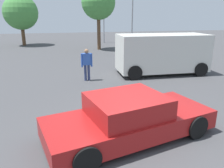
# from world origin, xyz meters

# --- Properties ---
(ground_plane) EXTENTS (80.00, 80.00, 0.00)m
(ground_plane) POSITION_xyz_m (0.00, 0.00, 0.00)
(ground_plane) COLOR #424244
(sedan_foreground) EXTENTS (4.82, 2.77, 1.19)m
(sedan_foreground) POSITION_xyz_m (0.05, -0.06, 0.55)
(sedan_foreground) COLOR maroon
(sedan_foreground) RESTS_ON ground_plane
(van_white) EXTENTS (5.01, 2.44, 2.20)m
(van_white) POSITION_xyz_m (3.99, 6.10, 1.19)
(van_white) COLOR silver
(van_white) RESTS_ON ground_plane
(pedestrian) EXTENTS (0.57, 0.25, 1.61)m
(pedestrian) POSITION_xyz_m (-0.30, 5.68, 0.95)
(pedestrian) COLOR navy
(pedestrian) RESTS_ON ground_plane
(light_post_near) EXTENTS (0.44, 0.44, 7.40)m
(light_post_near) POSITION_xyz_m (3.98, 21.83, 4.92)
(light_post_near) COLOR gray
(light_post_near) RESTS_ON ground_plane
(tree_back_left) EXTENTS (3.66, 3.66, 5.35)m
(tree_back_left) POSITION_xyz_m (-5.25, 21.36, 3.51)
(tree_back_left) COLOR brown
(tree_back_left) RESTS_ON ground_plane
(tree_back_center) EXTENTS (3.16, 3.16, 5.95)m
(tree_back_center) POSITION_xyz_m (2.31, 16.26, 4.34)
(tree_back_center) COLOR brown
(tree_back_center) RESTS_ON ground_plane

